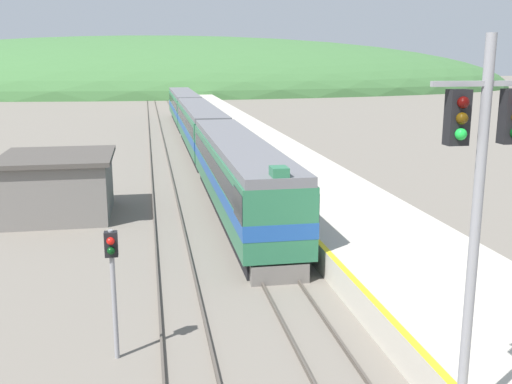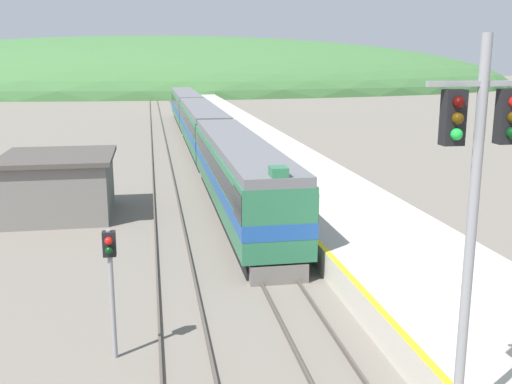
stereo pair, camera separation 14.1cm
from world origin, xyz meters
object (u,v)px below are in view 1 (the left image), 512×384
Objects in this scene: signal_mast_main at (478,199)px; signal_post_siding at (112,268)px; express_train_lead_car at (239,175)px; carriage_second at (200,127)px; carriage_third at (184,106)px.

signal_post_siding is at bearing 139.50° from signal_mast_main.
express_train_lead_car is 16.42m from signal_post_siding.
carriage_second is 2.54× the size of signal_mast_main.
signal_post_siding is (-5.91, -62.27, 0.51)m from carriage_third.
carriage_third is at bearing 84.58° from signal_post_siding.
express_train_lead_car is 2.42× the size of signal_mast_main.
signal_post_siding is (-5.91, -38.65, 0.51)m from carriage_second.
carriage_third is 62.55m from signal_post_siding.
signal_mast_main is 10.05m from signal_post_siding.
carriage_second is 45.02m from signal_mast_main.
carriage_third reaches higher than signal_post_siding.
express_train_lead_car is 23.34m from carriage_second.
express_train_lead_car is 0.95× the size of carriage_second.
signal_mast_main is at bearing -86.40° from express_train_lead_car.
carriage_second is at bearing -90.00° from carriage_third.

